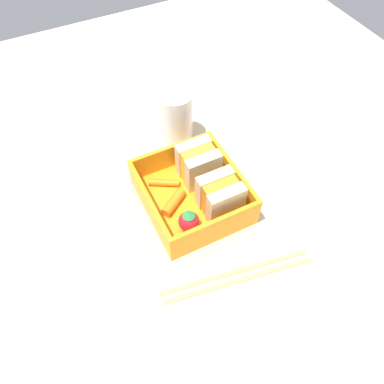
% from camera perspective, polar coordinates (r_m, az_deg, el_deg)
% --- Properties ---
extents(ground_plane, '(1.20, 1.20, 0.02)m').
position_cam_1_polar(ground_plane, '(0.60, -0.00, -2.10)').
color(ground_plane, beige).
extents(bento_tray, '(0.16, 0.14, 0.01)m').
position_cam_1_polar(bento_tray, '(0.59, -0.00, -1.22)').
color(bento_tray, orange).
rests_on(bento_tray, ground_plane).
extents(bento_rim, '(0.16, 0.14, 0.04)m').
position_cam_1_polar(bento_rim, '(0.57, -0.00, 0.40)').
color(bento_rim, orange).
rests_on(bento_rim, bento_tray).
extents(sandwich_left, '(0.05, 0.06, 0.06)m').
position_cam_1_polar(sandwich_left, '(0.59, 0.96, 4.34)').
color(sandwich_left, beige).
rests_on(sandwich_left, bento_tray).
extents(sandwich_center_left, '(0.05, 0.06, 0.06)m').
position_cam_1_polar(sandwich_center_left, '(0.55, 4.28, -0.63)').
color(sandwich_center_left, beige).
rests_on(sandwich_center_left, bento_tray).
extents(carrot_stick_far_left, '(0.03, 0.05, 0.01)m').
position_cam_1_polar(carrot_stick_far_left, '(0.60, -4.29, 1.43)').
color(carrot_stick_far_left, orange).
rests_on(carrot_stick_far_left, bento_tray).
extents(carrot_stick_left, '(0.04, 0.05, 0.02)m').
position_cam_1_polar(carrot_stick_left, '(0.57, -2.88, -1.46)').
color(carrot_stick_left, orange).
rests_on(carrot_stick_left, bento_tray).
extents(strawberry_far_left, '(0.03, 0.03, 0.04)m').
position_cam_1_polar(strawberry_far_left, '(0.54, -0.47, -4.46)').
color(strawberry_far_left, red).
rests_on(strawberry_far_left, bento_tray).
extents(chopstick_pair, '(0.06, 0.22, 0.01)m').
position_cam_1_polar(chopstick_pair, '(0.53, 7.13, -12.40)').
color(chopstick_pair, tan).
rests_on(chopstick_pair, ground_plane).
extents(drinking_glass, '(0.06, 0.06, 0.10)m').
position_cam_1_polar(drinking_glass, '(0.65, -2.46, 11.36)').
color(drinking_glass, white).
rests_on(drinking_glass, ground_plane).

